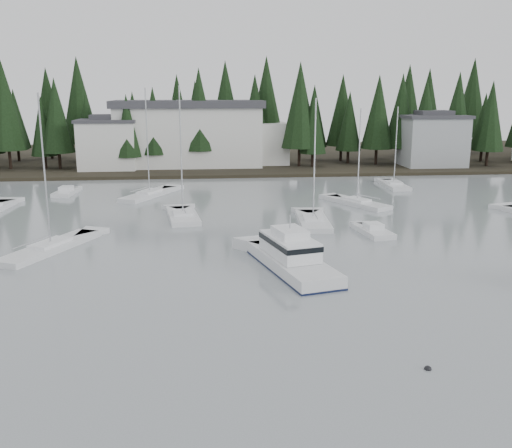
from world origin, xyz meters
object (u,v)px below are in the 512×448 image
Objects in this scene: runabout_1 at (373,232)px; house_east_a at (432,140)px; harbor_inn at (201,134)px; sailboat_6 at (357,204)px; sailboat_7 at (394,186)px; sailboat_2 at (313,223)px; house_west at (108,143)px; cabin_cruiser_center at (291,260)px; sailboat_10 at (51,249)px; sailboat_11 at (183,218)px; runabout_3 at (66,193)px; sailboat_5 at (150,196)px.

house_east_a is at bearing -35.76° from runabout_1.
harbor_inn reaches higher than runabout_1.
sailboat_7 is (8.47, 11.99, 0.00)m from sailboat_6.
sailboat_2 is 1.12× the size of sailboat_7.
sailboat_6 is 13.85m from runabout_1.
house_west is 0.83× the size of cabin_cruiser_center.
cabin_cruiser_center is 20.49m from sailboat_10.
cabin_cruiser_center is at bearing -84.91° from sailboat_10.
sailboat_11 is 22.00m from runabout_3.
sailboat_11 reaches higher than sailboat_7.
sailboat_5 is 33.37m from sailboat_7.
house_east_a reaches higher than cabin_cruiser_center.
house_west is at bearing 18.96° from sailboat_6.
runabout_1 is (-23.16, -43.53, -4.77)m from house_east_a.
sailboat_10 is (-51.70, -46.42, -4.84)m from house_east_a.
sailboat_10 is (-23.78, -7.66, 0.00)m from sailboat_2.
house_west is 45.83m from sailboat_7.
house_east_a is 0.75× the size of sailboat_11.
sailboat_11 is (-41.04, -35.22, -4.82)m from house_east_a.
sailboat_10 is at bearing -138.08° from house_east_a.
runabout_3 is (-17.45, -23.81, -5.64)m from harbor_inn.
house_west is 0.83× the size of sailboat_7.
sailboat_5 reaches higher than sailboat_6.
house_east_a is at bearing -45.51° from cabin_cruiser_center.
sailboat_6 reaches higher than house_west.
house_east_a is at bearing -6.36° from harbor_inn.
sailboat_10 is at bearing -163.96° from runabout_3.
cabin_cruiser_center is 34.09m from sailboat_5.
runabout_1 is (-10.67, -25.67, 0.07)m from sailboat_7.
sailboat_7 is 48.51m from sailboat_10.
sailboat_10 reaches higher than house_west.
harbor_inn is (15.04, 3.34, 1.12)m from house_west.
sailboat_11 is at bearing -139.37° from house_east_a.
sailboat_2 is 6.74m from runabout_1.
sailboat_7 is (15.44, 20.90, -0.00)m from sailboat_2.
sailboat_5 is 2.45× the size of runabout_3.
sailboat_5 reaches higher than harbor_inn.
sailboat_5 is (-13.16, 31.44, -0.63)m from cabin_cruiser_center.
house_east_a is 69.65m from sailboat_10.
runabout_3 is at bearing 45.67° from sailboat_6.
house_east_a is at bearing -64.82° from runabout_3.
house_west is 24.88m from sailboat_5.
house_west is at bearing 7.38° from cabin_cruiser_center.
sailboat_10 reaches higher than sailboat_7.
sailboat_6 is (18.00, -34.20, -5.71)m from harbor_inn.
sailboat_10 is (-6.10, -24.46, -0.00)m from sailboat_5.
sailboat_5 is at bearing 50.84° from sailboat_2.
harbor_inn is at bearing 10.52° from runabout_1.
sailboat_6 is 1.01× the size of sailboat_7.
sailboat_2 is at bearing -56.74° from house_west.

